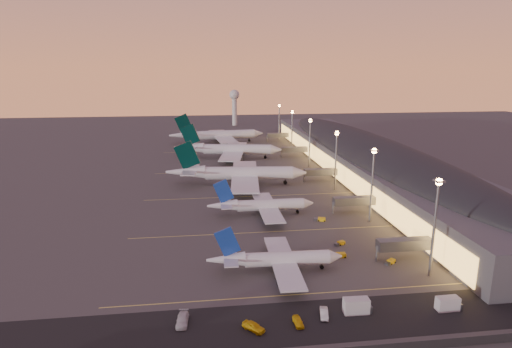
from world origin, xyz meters
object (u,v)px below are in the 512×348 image
at_px(radar_tower, 234,101).
at_px(baggage_tug_b, 390,262).
at_px(airliner_narrow_south, 276,259).
at_px(service_van_d, 298,321).
at_px(service_van_c, 324,313).
at_px(airliner_wide_near, 237,173).
at_px(airliner_wide_far, 217,135).
at_px(baggage_tug_c, 320,219).
at_px(baggage_tug_a, 339,255).
at_px(service_van_b, 254,326).
at_px(catering_truck_a, 358,306).
at_px(baggage_tug_d, 340,243).
at_px(service_van_a, 182,320).
at_px(airliner_narrow_north, 261,205).
at_px(catering_truck_b, 449,304).
at_px(airliner_wide_mid, 228,149).

bearing_deg(radar_tower, baggage_tug_b, -86.28).
distance_m(airliner_narrow_south, service_van_d, 24.67).
distance_m(radar_tower, service_van_c, 315.46).
bearing_deg(airliner_wide_near, airliner_wide_far, 97.92).
bearing_deg(baggage_tug_c, baggage_tug_a, -77.66).
bearing_deg(service_van_b, baggage_tug_c, 19.51).
xyz_separation_m(airliner_wide_near, baggage_tug_b, (34.60, -86.28, -4.80)).
height_order(catering_truck_a, baggage_tug_d, catering_truck_a).
distance_m(airliner_narrow_south, catering_truck_a, 26.17).
relative_size(baggage_tug_c, service_van_a, 0.71).
bearing_deg(catering_truck_a, baggage_tug_c, 84.08).
relative_size(airliner_wide_far, baggage_tug_b, 18.57).
xyz_separation_m(baggage_tug_a, service_van_b, (-28.18, -31.22, 0.31)).
xyz_separation_m(baggage_tug_b, service_van_a, (-55.23, -21.17, 0.39)).
bearing_deg(airliner_narrow_south, baggage_tug_c, 59.77).
bearing_deg(radar_tower, baggage_tug_c, -87.95).
distance_m(airliner_narrow_north, baggage_tug_d, 35.97).
height_order(baggage_tug_b, baggage_tug_c, baggage_tug_c).
xyz_separation_m(catering_truck_b, service_van_b, (-43.61, -2.01, -0.57)).
bearing_deg(service_van_b, airliner_wide_far, 46.08).
xyz_separation_m(baggage_tug_a, baggage_tug_d, (3.01, 8.37, -0.09)).
bearing_deg(airliner_wide_mid, airliner_narrow_north, -77.08).
relative_size(radar_tower, service_van_b, 6.39).
height_order(baggage_tug_b, service_van_b, service_van_b).
distance_m(airliner_wide_mid, service_van_c, 168.27).
bearing_deg(service_van_c, radar_tower, 101.11).
bearing_deg(baggage_tug_c, service_van_d, -91.99).
bearing_deg(baggage_tug_c, baggage_tug_d, -71.64).
height_order(airliner_narrow_south, airliner_wide_near, airliner_wide_near).
xyz_separation_m(airliner_narrow_north, service_van_a, (-25.86, -65.15, -2.74)).
xyz_separation_m(baggage_tug_c, catering_truck_a, (-7.74, -57.21, 1.06)).
relative_size(baggage_tug_b, baggage_tug_d, 0.98).
bearing_deg(airliner_narrow_north, airliner_narrow_south, -93.48).
height_order(airliner_wide_near, airliner_wide_far, airliner_wide_far).
distance_m(catering_truck_b, service_van_c, 28.01).
relative_size(airliner_wide_far, catering_truck_a, 10.89).
bearing_deg(airliner_wide_mid, airliner_wide_far, 104.08).
relative_size(baggage_tug_c, catering_truck_b, 0.76).
bearing_deg(airliner_wide_far, catering_truck_a, -90.81).
height_order(baggage_tug_c, service_van_c, service_van_c).
height_order(baggage_tug_b, service_van_d, service_van_d).
bearing_deg(airliner_narrow_north, airliner_wide_near, 96.76).
bearing_deg(baggage_tug_b, service_van_c, -171.64).
xyz_separation_m(airliner_narrow_north, baggage_tug_d, (19.80, -29.87, -3.13)).
bearing_deg(baggage_tug_a, airliner_wide_far, 99.89).
xyz_separation_m(radar_tower, service_van_a, (-36.25, -313.37, -21.02)).
distance_m(baggage_tug_c, service_van_c, 59.67).
xyz_separation_m(airliner_wide_far, service_van_d, (7.51, -224.19, -4.77)).
height_order(airliner_narrow_south, baggage_tug_b, airliner_narrow_south).
relative_size(airliner_narrow_north, service_van_c, 8.26).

